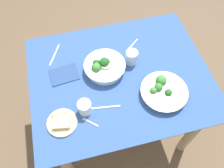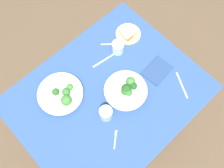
# 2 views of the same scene
# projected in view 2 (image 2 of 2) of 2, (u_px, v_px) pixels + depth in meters

# --- Properties ---
(ground_plane) EXTENTS (6.00, 6.00, 0.00)m
(ground_plane) POSITION_uv_depth(u_px,v_px,m) (109.00, 124.00, 2.28)
(ground_plane) COLOR brown
(dining_table) EXTENTS (1.14, 0.91, 0.75)m
(dining_table) POSITION_uv_depth(u_px,v_px,m) (109.00, 102.00, 1.71)
(dining_table) COLOR #2D4C84
(dining_table) RESTS_ON ground_plane
(broccoli_bowl_far) EXTENTS (0.28, 0.28, 0.09)m
(broccoli_bowl_far) POSITION_uv_depth(u_px,v_px,m) (62.00, 95.00, 1.56)
(broccoli_bowl_far) COLOR silver
(broccoli_bowl_far) RESTS_ON dining_table
(broccoli_bowl_near) EXTENTS (0.26, 0.26, 0.11)m
(broccoli_bowl_near) POSITION_uv_depth(u_px,v_px,m) (126.00, 91.00, 1.55)
(broccoli_bowl_near) COLOR white
(broccoli_bowl_near) RESTS_ON dining_table
(bread_side_plate) EXTENTS (0.17, 0.17, 0.04)m
(bread_side_plate) POSITION_uv_depth(u_px,v_px,m) (128.00, 34.00, 1.74)
(bread_side_plate) COLOR #D6B27A
(bread_side_plate) RESTS_ON dining_table
(water_glass_center) EXTENTS (0.08, 0.08, 0.09)m
(water_glass_center) POSITION_uv_depth(u_px,v_px,m) (106.00, 113.00, 1.49)
(water_glass_center) COLOR silver
(water_glass_center) RESTS_ON dining_table
(water_glass_side) EXTENTS (0.08, 0.08, 0.08)m
(water_glass_side) POSITION_uv_depth(u_px,v_px,m) (118.00, 47.00, 1.67)
(water_glass_side) COLOR silver
(water_glass_side) RESTS_ON dining_table
(fork_by_far_bowl) EXTENTS (0.08, 0.07, 0.00)m
(fork_by_far_bowl) POSITION_uv_depth(u_px,v_px,m) (109.00, 44.00, 1.72)
(fork_by_far_bowl) COLOR #B7B7BC
(fork_by_far_bowl) RESTS_ON dining_table
(fork_by_near_bowl) EXTENTS (0.09, 0.08, 0.00)m
(fork_by_near_bowl) POSITION_uv_depth(u_px,v_px,m) (115.00, 139.00, 1.48)
(fork_by_near_bowl) COLOR #B7B7BC
(fork_by_near_bowl) RESTS_ON dining_table
(table_knife_left) EXTENTS (0.09, 0.17, 0.00)m
(table_knife_left) POSITION_uv_depth(u_px,v_px,m) (182.00, 85.00, 1.61)
(table_knife_left) COLOR #B7B7BC
(table_knife_left) RESTS_ON dining_table
(table_knife_right) EXTENTS (0.19, 0.04, 0.00)m
(table_knife_right) POSITION_uv_depth(u_px,v_px,m) (105.00, 60.00, 1.68)
(table_knife_right) COLOR #B7B7BC
(table_knife_right) RESTS_ON dining_table
(napkin_folded_upper) EXTENTS (0.19, 0.15, 0.01)m
(napkin_folded_upper) POSITION_uv_depth(u_px,v_px,m) (157.00, 71.00, 1.65)
(napkin_folded_upper) COLOR navy
(napkin_folded_upper) RESTS_ON dining_table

